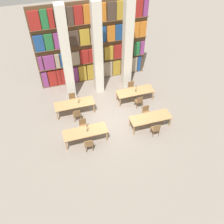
% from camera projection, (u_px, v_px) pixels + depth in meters
% --- Properties ---
extents(ground_plane, '(40.00, 40.00, 0.00)m').
position_uv_depth(ground_plane, '(111.00, 119.00, 15.08)').
color(ground_plane, gray).
extents(bookshelf_bank, '(7.39, 0.35, 5.50)m').
position_uv_depth(bookshelf_bank, '(93.00, 45.00, 16.18)').
color(bookshelf_bank, brown).
rests_on(bookshelf_bank, ground_plane).
extents(pillar_left, '(0.54, 0.54, 6.00)m').
position_uv_depth(pillar_left, '(66.00, 56.00, 14.60)').
color(pillar_left, silver).
rests_on(pillar_left, ground_plane).
extents(pillar_center, '(0.54, 0.54, 6.00)m').
position_uv_depth(pillar_center, '(98.00, 51.00, 14.99)').
color(pillar_center, silver).
rests_on(pillar_center, ground_plane).
extents(pillar_right, '(0.54, 0.54, 6.00)m').
position_uv_depth(pillar_right, '(128.00, 46.00, 15.38)').
color(pillar_right, silver).
rests_on(pillar_right, ground_plane).
extents(reading_table_0, '(2.38, 0.84, 0.75)m').
position_uv_depth(reading_table_0, '(85.00, 132.00, 13.41)').
color(reading_table_0, tan).
rests_on(reading_table_0, ground_plane).
extents(chair_0, '(0.42, 0.40, 0.90)m').
position_uv_depth(chair_0, '(89.00, 144.00, 13.06)').
color(chair_0, brown).
rests_on(chair_0, ground_plane).
extents(chair_1, '(0.42, 0.40, 0.90)m').
position_uv_depth(chair_1, '(83.00, 125.00, 14.03)').
color(chair_1, brown).
rests_on(chair_1, ground_plane).
extents(desk_lamp_0, '(0.14, 0.14, 0.43)m').
position_uv_depth(desk_lamp_0, '(87.00, 127.00, 13.19)').
color(desk_lamp_0, brown).
rests_on(desk_lamp_0, reading_table_0).
extents(reading_table_1, '(2.38, 0.84, 0.75)m').
position_uv_depth(reading_table_1, '(150.00, 118.00, 14.17)').
color(reading_table_1, tan).
rests_on(reading_table_1, ground_plane).
extents(chair_2, '(0.42, 0.40, 0.90)m').
position_uv_depth(chair_2, '(156.00, 129.00, 13.83)').
color(chair_2, brown).
rests_on(chair_2, ground_plane).
extents(chair_3, '(0.42, 0.40, 0.90)m').
position_uv_depth(chair_3, '(146.00, 112.00, 14.79)').
color(chair_3, brown).
rests_on(chair_3, ground_plane).
extents(reading_table_2, '(2.38, 0.84, 0.75)m').
position_uv_depth(reading_table_2, '(74.00, 104.00, 15.01)').
color(reading_table_2, tan).
rests_on(reading_table_2, ground_plane).
extents(chair_4, '(0.42, 0.40, 0.90)m').
position_uv_depth(chair_4, '(77.00, 114.00, 14.66)').
color(chair_4, brown).
rests_on(chair_4, ground_plane).
extents(chair_5, '(0.42, 0.40, 0.90)m').
position_uv_depth(chair_5, '(73.00, 99.00, 15.62)').
color(chair_5, brown).
rests_on(chair_5, ground_plane).
extents(desk_lamp_1, '(0.14, 0.14, 0.49)m').
position_uv_depth(desk_lamp_1, '(78.00, 98.00, 14.79)').
color(desk_lamp_1, brown).
rests_on(desk_lamp_1, reading_table_2).
extents(reading_table_3, '(2.38, 0.84, 0.75)m').
position_uv_depth(reading_table_3, '(135.00, 92.00, 15.85)').
color(reading_table_3, tan).
rests_on(reading_table_3, ground_plane).
extents(chair_6, '(0.42, 0.40, 0.90)m').
position_uv_depth(chair_6, '(139.00, 101.00, 15.50)').
color(chair_6, brown).
rests_on(chair_6, ground_plane).
extents(chair_7, '(0.42, 0.40, 0.90)m').
position_uv_depth(chair_7, '(131.00, 88.00, 16.46)').
color(chair_7, brown).
rests_on(chair_7, ground_plane).
extents(desk_lamp_2, '(0.14, 0.14, 0.44)m').
position_uv_depth(desk_lamp_2, '(136.00, 87.00, 15.58)').
color(desk_lamp_2, brown).
rests_on(desk_lamp_2, reading_table_3).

